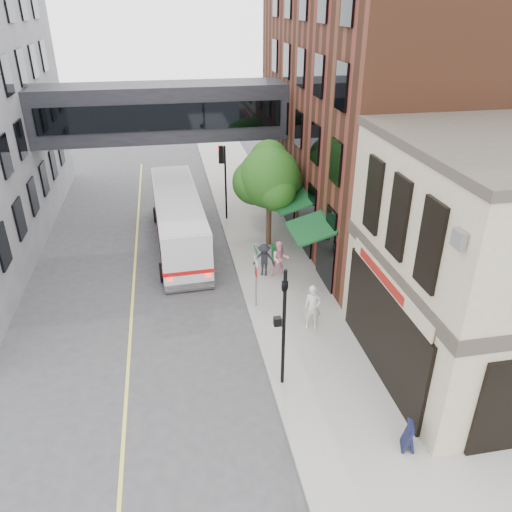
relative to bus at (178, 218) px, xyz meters
name	(u,v)px	position (x,y,z in m)	size (l,w,h in m)	color
ground	(284,429)	(2.58, -14.13, -1.60)	(120.00, 120.00, 0.00)	#38383A
sidewalk_main	(261,238)	(4.58, -0.13, -1.52)	(4.00, 60.00, 0.15)	gray
brick_building	(401,105)	(12.56, 0.87, 5.39)	(13.76, 18.00, 14.00)	#502A19
skyway_bridge	(162,112)	(-0.42, 3.87, 4.90)	(14.00, 3.18, 3.00)	black
traffic_signal_near	(283,315)	(2.95, -12.13, 1.38)	(0.44, 0.22, 4.60)	black
traffic_signal_far	(223,168)	(2.84, 2.87, 1.74)	(0.53, 0.28, 4.50)	black
street_sign_pole	(256,270)	(2.98, -7.13, 0.33)	(0.08, 0.75, 3.00)	gray
street_tree	(268,177)	(4.78, -0.91, 2.31)	(3.80, 3.20, 5.60)	#382619
lane_marking	(134,286)	(-2.42, -4.13, -1.59)	(0.12, 40.00, 0.01)	#D8CC4C
bus	(178,218)	(0.00, 0.00, 0.00)	(2.89, 10.69, 2.85)	silver
pedestrian_a	(313,307)	(4.92, -9.11, -0.50)	(0.70, 0.46, 1.91)	silver
pedestrian_b	(280,259)	(4.60, -4.69, -0.55)	(0.87, 0.68, 1.80)	pink
pedestrian_c	(264,260)	(3.86, -4.48, -0.62)	(1.07, 0.61, 1.65)	black
newspaper_box	(276,252)	(4.76, -3.00, -1.04)	(0.41, 0.36, 0.81)	#145924
sandwich_board	(409,436)	(6.02, -15.63, -0.98)	(0.34, 0.52, 0.93)	black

